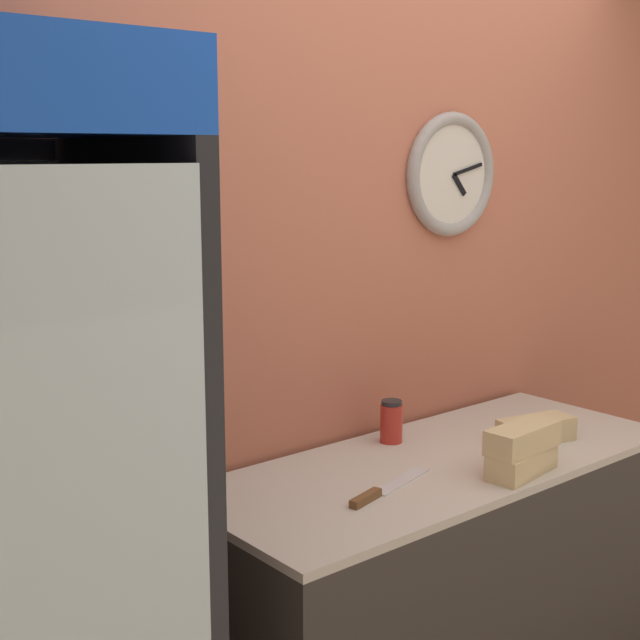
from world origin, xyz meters
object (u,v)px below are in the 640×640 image
object	(u,v)px
sandwich_flat_left	(536,430)
condiment_jar	(391,422)
chefs_knife	(380,491)
sandwich_stack_middle	(523,438)
sandwich_stack_bottom	(521,462)

from	to	relation	value
sandwich_flat_left	condiment_jar	world-z (taller)	condiment_jar
chefs_knife	condiment_jar	world-z (taller)	condiment_jar
sandwich_stack_middle	condiment_jar	bearing A→B (deg)	100.51
sandwich_stack_middle	sandwich_flat_left	distance (m)	0.33
chefs_knife	condiment_jar	distance (m)	0.45
sandwich_flat_left	chefs_knife	xyz separation A→B (m)	(-0.69, -0.00, -0.03)
sandwich_stack_bottom	sandwich_flat_left	size ratio (longest dim) A/B	0.97
sandwich_stack_middle	chefs_knife	size ratio (longest dim) A/B	0.69
sandwich_flat_left	sandwich_stack_middle	bearing A→B (deg)	-150.57
sandwich_stack_middle	chefs_knife	distance (m)	0.46
sandwich_stack_middle	chefs_knife	world-z (taller)	sandwich_stack_middle
sandwich_stack_bottom	condiment_jar	size ratio (longest dim) A/B	1.88
sandwich_stack_bottom	condiment_jar	bearing A→B (deg)	100.51
sandwich_stack_bottom	sandwich_flat_left	xyz separation A→B (m)	(0.28, 0.16, 0.00)
chefs_knife	sandwich_stack_bottom	bearing A→B (deg)	-20.05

